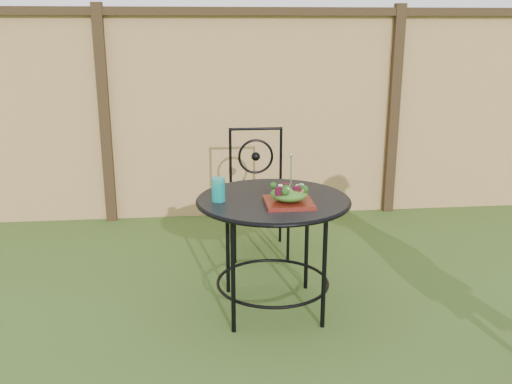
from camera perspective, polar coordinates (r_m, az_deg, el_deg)
The scene contains 8 objects.
ground at distance 3.42m, azimuth 3.46°, elevation -13.72°, with size 60.00×60.00×0.00m, color #254716.
fence at distance 5.19m, azimuth -0.37°, elevation 7.85°, with size 8.00×0.12×1.90m.
patio_table at distance 3.43m, azimuth 1.73°, elevation -2.82°, with size 0.92×0.92×0.72m.
patio_chair at distance 4.40m, azimuth 0.19°, elevation 0.38°, with size 0.46×0.46×0.95m.
salad_plate at distance 3.26m, azimuth 3.29°, elevation -1.06°, with size 0.27×0.27×0.02m, color #4C0B0A.
salad at distance 3.25m, azimuth 3.30°, elevation -0.18°, with size 0.21×0.21×0.08m, color #235614.
fork at distance 3.22m, azimuth 3.51°, elevation 2.05°, with size 0.01×0.01×0.18m, color silver.
drinking_glass at distance 3.32m, azimuth -3.79°, elevation 0.25°, with size 0.08×0.08×0.14m, color #0C938F.
Camera 1 is at (-0.51, -2.92, 1.70)m, focal length 40.00 mm.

